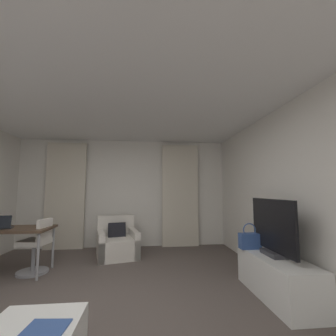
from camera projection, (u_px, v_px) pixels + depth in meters
The scene contains 14 objects.
ground_plane at pixel (97, 316), 2.42m from camera, with size 12.00×12.00×0.00m, color #564C47.
wall_window at pixel (125, 193), 5.55m from camera, with size 5.12×0.06×2.60m.
wall_right at pixel (307, 195), 2.80m from camera, with size 0.06×6.12×2.60m.
ceiling at pixel (104, 84), 2.68m from camera, with size 5.12×6.12×0.06m, color white.
curtain_left_panel at pixel (65, 195), 5.27m from camera, with size 0.90×0.06×2.50m.
curtain_right_panel at pixel (180, 195), 5.55m from camera, with size 0.90×0.06×2.50m.
armchair at pixel (117, 243), 4.63m from camera, with size 0.97×1.02×0.81m.
desk at pixel (7, 232), 3.65m from camera, with size 1.36×0.67×0.74m.
desk_chair at pixel (36, 249), 3.70m from camera, with size 0.48×0.48×0.88m.
laptop at pixel (0, 226), 3.57m from camera, with size 0.38×0.33×0.22m.
magazine_open at pixel (47, 328), 1.53m from camera, with size 0.30×0.23×0.01m.
tv_console at pixel (277, 277), 2.85m from camera, with size 0.50×1.25×0.51m.
tv_flatscreen at pixel (273, 229), 2.95m from camera, with size 0.20×0.97×0.74m.
handbag_primary at pixel (250, 240), 3.29m from camera, with size 0.30×0.14×0.37m.
Camera 1 is at (0.50, -2.63, 1.36)m, focal length 23.85 mm.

